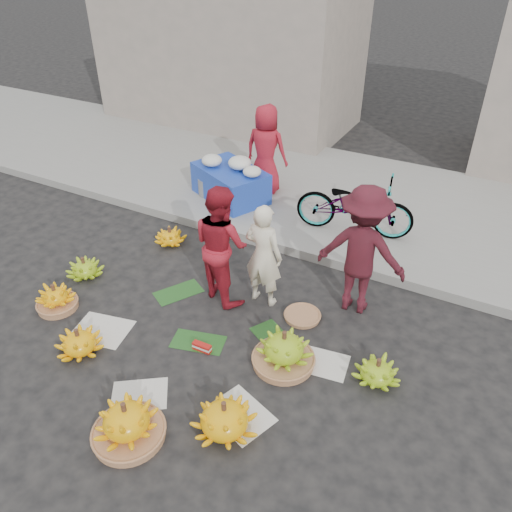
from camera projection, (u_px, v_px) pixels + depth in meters
The scene contains 23 objects.
ground at pixel (214, 335), 6.25m from camera, with size 80.00×80.00×0.00m, color black.
curb at pixel (289, 247), 7.82m from camera, with size 40.00×0.25×0.15m, color gray.
sidewalk at pixel (336, 194), 9.37m from camera, with size 40.00×4.00×0.12m, color gray.
building_left at pixel (230, 38), 11.99m from camera, with size 6.00×3.00×4.00m, color gray.
newspaper_scatter at pixel (176, 377), 5.66m from camera, with size 3.20×1.80×0.00m, color silver, non-canonical shape.
banana_leaves at pixel (216, 323), 6.43m from camera, with size 2.00×1.00×0.00m, color #194A18, non-canonical shape.
banana_bunch_0 at pixel (56, 299), 6.61m from camera, with size 0.56×0.56×0.38m.
banana_bunch_1 at pixel (79, 342), 5.93m from camera, with size 0.69×0.69×0.35m.
banana_bunch_2 at pixel (127, 423), 4.90m from camera, with size 0.83×0.83×0.49m.
banana_bunch_3 at pixel (224, 418), 4.97m from camera, with size 0.89×0.89×0.41m.
banana_bunch_4 at pixel (284, 350), 5.73m from camera, with size 0.81×0.81×0.49m.
banana_bunch_5 at pixel (377, 372), 5.55m from camera, with size 0.64×0.64×0.33m.
banana_bunch_6 at pixel (85, 268), 7.23m from camera, with size 0.60×0.60×0.31m.
banana_bunch_7 at pixel (170, 237), 7.96m from camera, with size 0.58×0.58×0.30m.
basket_spare at pixel (302, 316), 6.51m from camera, with size 0.46×0.46×0.05m, color #9E6642.
incense_stack at pixel (202, 347), 5.99m from camera, with size 0.24×0.08×0.10m, color red.
vendor_cream at pixel (263, 255), 6.43m from camera, with size 0.53×0.35×1.46m, color white.
vendor_red at pixel (221, 244), 6.49m from camera, with size 0.80×0.62×1.64m, color red.
man_striped at pixel (362, 251), 6.24m from camera, with size 1.14×0.66×1.77m, color maroon.
flower_table at pixel (231, 181), 8.95m from camera, with size 1.59×1.34×0.79m.
grey_bucket at pixel (206, 187), 9.12m from camera, with size 0.29×0.29×0.32m, color slate.
flower_vendor at pixel (266, 149), 8.94m from camera, with size 0.79×0.51×1.61m, color red.
bicycle at pixel (355, 205), 7.85m from camera, with size 1.85×0.65×0.97m, color gray.
Camera 1 is at (2.67, -3.84, 4.29)m, focal length 35.00 mm.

